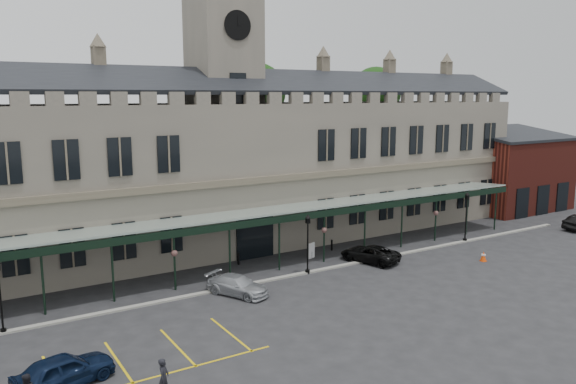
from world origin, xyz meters
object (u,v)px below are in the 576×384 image
person_a (164,378)px  car_van (370,254)px  lamp_post_right (466,212)px  clock_tower (224,90)px  lamp_post_mid (308,239)px  lamp_post_left (0,290)px  car_taxi (238,285)px  car_left_a (64,370)px  traffic_cone (483,256)px  station_building (226,170)px  sign_board (312,251)px

person_a → car_van: bearing=-23.3°
lamp_post_right → clock_tower: bearing=149.9°
lamp_post_mid → lamp_post_right: 16.67m
lamp_post_left → car_taxi: size_ratio=0.97×
car_left_a → car_taxi: size_ratio=1.02×
lamp_post_right → lamp_post_left: bearing=-180.0°
traffic_cone → car_taxi: size_ratio=0.18×
station_building → traffic_cone: station_building is taller
lamp_post_right → traffic_cone: lamp_post_right is taller
sign_board → lamp_post_mid: bearing=-147.1°
lamp_post_right → person_a: size_ratio=2.55×
lamp_post_left → car_van: bearing=-0.4°
clock_tower → sign_board: clock_tower is taller
traffic_cone → person_a: person_a is taller
lamp_post_left → car_left_a: (1.73, -7.62, -1.72)m
station_building → lamp_post_left: size_ratio=14.39×
clock_tower → person_a: clock_tower is taller
clock_tower → lamp_post_right: clock_tower is taller
traffic_cone → lamp_post_left: bearing=171.8°
sign_board → person_a: bearing=-159.4°
lamp_post_mid → car_taxi: size_ratio=1.02×
sign_board → car_left_a: bearing=-171.1°
clock_tower → car_taxi: size_ratio=5.77×
clock_tower → car_left_a: (-16.63, -18.09, -12.36)m
traffic_cone → car_van: size_ratio=0.17×
lamp_post_right → car_left_a: bearing=-167.5°
car_left_a → station_building: bearing=-57.6°
traffic_cone → sign_board: (-10.84, 7.68, 0.22)m
clock_tower → lamp_post_mid: 14.96m
clock_tower → traffic_cone: clock_tower is taller
station_building → lamp_post_mid: (1.31, -10.47, -3.88)m
lamp_post_right → car_van: lamp_post_right is taller
clock_tower → traffic_cone: bearing=-46.2°
clock_tower → person_a: bearing=-121.8°
lamp_post_left → traffic_cone: 33.33m
lamp_post_right → car_van: (-10.98, -0.23, -1.99)m
station_building → traffic_cone: bearing=-46.0°
lamp_post_mid → sign_board: size_ratio=3.52×
lamp_post_mid → car_van: 6.01m
lamp_post_left → sign_board: bearing=7.6°
traffic_cone → sign_board: 13.28m
sign_board → lamp_post_left: bearing=169.1°
lamp_post_left → sign_board: 22.37m
car_van → person_a: (-20.20, -10.61, 0.22)m
lamp_post_left → car_taxi: bearing=-5.6°
clock_tower → car_van: (7.00, -10.67, -12.46)m
clock_tower → car_taxi: (-4.93, -11.79, -12.49)m
lamp_post_left → person_a: lamp_post_left is taller
traffic_cone → car_taxi: (-19.50, 3.40, 0.24)m
traffic_cone → car_van: bearing=149.2°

